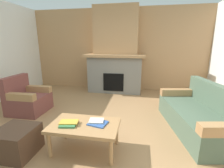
{
  "coord_description": "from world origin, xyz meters",
  "views": [
    {
      "loc": [
        0.83,
        -2.56,
        1.57
      ],
      "look_at": [
        0.15,
        1.15,
        0.61
      ],
      "focal_mm": 25.62,
      "sensor_mm": 36.0,
      "label": 1
    }
  ],
  "objects_px": {
    "couch": "(200,115)",
    "armchair": "(27,100)",
    "fireplace": "(115,56)",
    "coffee_table": "(85,127)",
    "ottoman": "(17,141)"
  },
  "relations": [
    {
      "from": "couch",
      "to": "armchair",
      "type": "xyz_separation_m",
      "value": [
        -3.68,
        0.16,
        0.01
      ]
    },
    {
      "from": "fireplace",
      "to": "coffee_table",
      "type": "xyz_separation_m",
      "value": [
        0.05,
        -3.18,
        -0.79
      ]
    },
    {
      "from": "armchair",
      "to": "coffee_table",
      "type": "height_order",
      "value": "armchair"
    },
    {
      "from": "coffee_table",
      "to": "ottoman",
      "type": "relative_size",
      "value": 1.92
    },
    {
      "from": "coffee_table",
      "to": "fireplace",
      "type": "bearing_deg",
      "value": 90.96
    },
    {
      "from": "couch",
      "to": "ottoman",
      "type": "bearing_deg",
      "value": -157.01
    },
    {
      "from": "coffee_table",
      "to": "ottoman",
      "type": "height_order",
      "value": "coffee_table"
    },
    {
      "from": "armchair",
      "to": "ottoman",
      "type": "distance_m",
      "value": 1.61
    },
    {
      "from": "couch",
      "to": "ottoman",
      "type": "distance_m",
      "value": 3.06
    },
    {
      "from": "fireplace",
      "to": "coffee_table",
      "type": "height_order",
      "value": "fireplace"
    },
    {
      "from": "fireplace",
      "to": "couch",
      "type": "relative_size",
      "value": 1.4
    },
    {
      "from": "ottoman",
      "to": "fireplace",
      "type": "bearing_deg",
      "value": 75.51
    },
    {
      "from": "armchair",
      "to": "coffee_table",
      "type": "relative_size",
      "value": 0.85
    },
    {
      "from": "armchair",
      "to": "ottoman",
      "type": "bearing_deg",
      "value": -57.6
    },
    {
      "from": "couch",
      "to": "armchair",
      "type": "distance_m",
      "value": 3.68
    }
  ]
}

